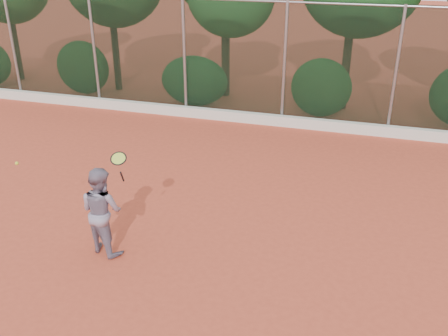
# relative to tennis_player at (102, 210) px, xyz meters

# --- Properties ---
(ground) EXTENTS (80.00, 80.00, 0.00)m
(ground) POSITION_rel_tennis_player_xyz_m (1.80, 0.32, -0.80)
(ground) COLOR #BD452C
(ground) RESTS_ON ground
(concrete_curb) EXTENTS (24.00, 0.20, 0.30)m
(concrete_curb) POSITION_rel_tennis_player_xyz_m (1.80, 7.14, -0.65)
(concrete_curb) COLOR silver
(concrete_curb) RESTS_ON ground
(tennis_player) EXTENTS (0.93, 0.83, 1.60)m
(tennis_player) POSITION_rel_tennis_player_xyz_m (0.00, 0.00, 0.00)
(tennis_player) COLOR gray
(tennis_player) RESTS_ON ground
(chainlink_fence) EXTENTS (24.09, 0.09, 3.50)m
(chainlink_fence) POSITION_rel_tennis_player_xyz_m (1.80, 7.32, 1.06)
(chainlink_fence) COLOR black
(chainlink_fence) RESTS_ON ground
(tennis_racket) EXTENTS (0.31, 0.29, 0.55)m
(tennis_racket) POSITION_rel_tennis_player_xyz_m (0.46, -0.07, 1.03)
(tennis_racket) COLOR black
(tennis_racket) RESTS_ON ground
(tennis_ball_in_flight) EXTENTS (0.06, 0.06, 0.06)m
(tennis_ball_in_flight) POSITION_rel_tennis_player_xyz_m (-1.46, -0.13, 0.76)
(tennis_ball_in_flight) COLOR #CFD831
(tennis_ball_in_flight) RESTS_ON ground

